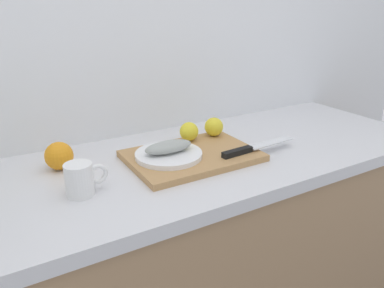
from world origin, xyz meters
name	(u,v)px	position (x,y,z in m)	size (l,w,h in m)	color
back_wall	(110,38)	(0.00, 0.33, 1.25)	(3.20, 0.05, 2.50)	white
kitchen_counter	(159,285)	(0.00, 0.00, 0.45)	(2.00, 0.60, 0.90)	#9E7A56
cutting_board	(192,156)	(0.13, -0.01, 0.91)	(0.40, 0.28, 0.02)	tan
white_plate	(168,154)	(0.05, 0.00, 0.93)	(0.21, 0.21, 0.01)	white
fish_fillet	(168,147)	(0.05, 0.00, 0.95)	(0.15, 0.07, 0.04)	#999E99
chef_knife	(250,148)	(0.29, -0.09, 0.93)	(0.29, 0.05, 0.02)	silver
lemon_0	(189,131)	(0.18, 0.09, 0.95)	(0.06, 0.06, 0.06)	yellow
lemon_1	(214,127)	(0.28, 0.09, 0.95)	(0.07, 0.07, 0.07)	yellow
coffee_mug_1	(81,179)	(-0.23, -0.07, 0.94)	(0.11, 0.07, 0.09)	white
orange_1	(59,156)	(-0.25, 0.13, 0.94)	(0.08, 0.08, 0.08)	orange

